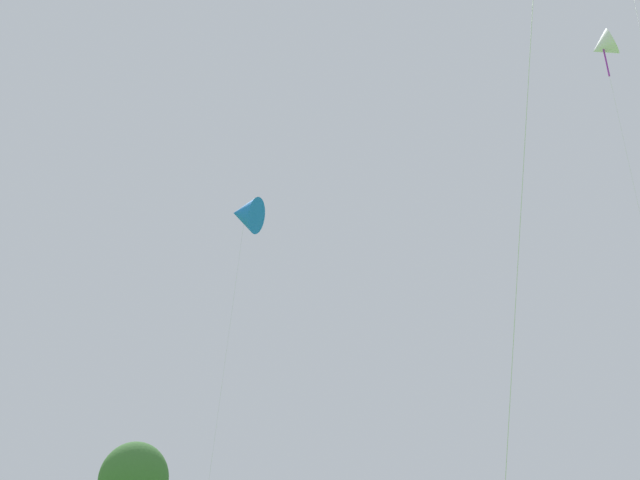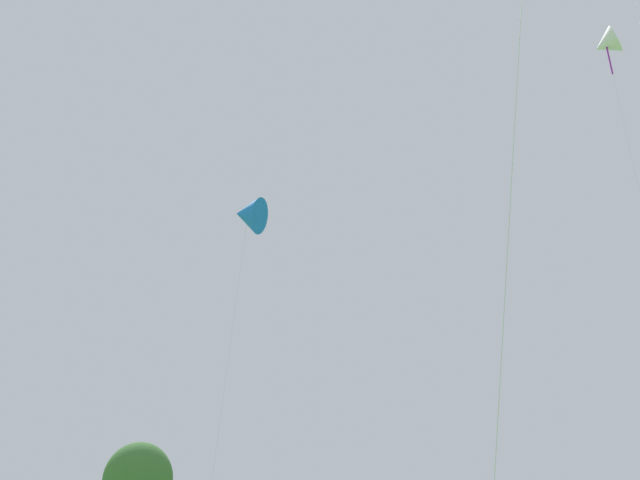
{
  "view_description": "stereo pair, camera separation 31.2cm",
  "coord_description": "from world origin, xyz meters",
  "views": [
    {
      "loc": [
        8.41,
        -15.26,
        1.62
      ],
      "look_at": [
        -1.85,
        8.1,
        13.57
      ],
      "focal_mm": 38.86,
      "sensor_mm": 36.0,
      "label": 1
    },
    {
      "loc": [
        8.7,
        -15.13,
        1.62
      ],
      "look_at": [
        -1.85,
        8.1,
        13.57
      ],
      "focal_mm": 38.86,
      "sensor_mm": 36.0,
      "label": 2
    }
  ],
  "objects": [
    {
      "name": "kite_flying_2",
      "position": [
        11.03,
        24.38,
        31.97
      ],
      "size": [
        1.96,
        6.52,
        33.06
      ],
      "color": "silver",
      "rests_on": "ground"
    },
    {
      "name": "kite_flying_3",
      "position": [
        -12.57,
        20.11,
        22.62
      ],
      "size": [
        2.89,
        6.92,
        24.05
      ],
      "color": "silver",
      "rests_on": "ground"
    }
  ]
}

